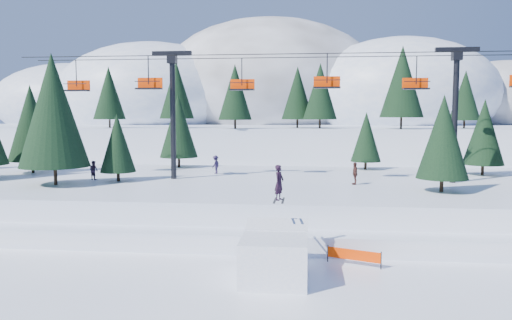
# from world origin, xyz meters

# --- Properties ---
(ground) EXTENTS (160.00, 160.00, 0.00)m
(ground) POSITION_xyz_m (0.00, 0.00, 0.00)
(ground) COLOR white
(ground) RESTS_ON ground
(mid_shelf) EXTENTS (70.00, 22.00, 2.50)m
(mid_shelf) POSITION_xyz_m (0.00, 18.00, 1.25)
(mid_shelf) COLOR white
(mid_shelf) RESTS_ON ground
(berm) EXTENTS (70.00, 6.00, 1.10)m
(berm) POSITION_xyz_m (0.00, 8.00, 0.55)
(berm) COLOR white
(berm) RESTS_ON ground
(mountain_ridge) EXTENTS (119.00, 60.96, 26.46)m
(mountain_ridge) POSITION_xyz_m (-5.09, 73.37, 9.64)
(mountain_ridge) COLOR white
(mountain_ridge) RESTS_ON ground
(jump_kicker) EXTENTS (3.06, 4.31, 5.25)m
(jump_kicker) POSITION_xyz_m (0.42, 1.41, 1.16)
(jump_kicker) COLOR white
(jump_kicker) RESTS_ON ground
(chairlift) EXTENTS (46.00, 3.21, 10.28)m
(chairlift) POSITION_xyz_m (1.41, 18.05, 9.32)
(chairlift) COLOR black
(chairlift) RESTS_ON mid_shelf
(conifer_stand) EXTENTS (61.94, 17.62, 9.73)m
(conifer_stand) POSITION_xyz_m (-0.53, 18.47, 6.92)
(conifer_stand) COLOR black
(conifer_stand) RESTS_ON mid_shelf
(distant_skiers) EXTENTS (29.04, 6.85, 1.69)m
(distant_skiers) POSITION_xyz_m (-1.06, 19.48, 3.31)
(distant_skiers) COLOR #2D2243
(distant_skiers) RESTS_ON mid_shelf
(banner_near) EXTENTS (2.67, 1.08, 0.90)m
(banner_near) POSITION_xyz_m (4.31, 3.91, 0.54)
(banner_near) COLOR black
(banner_near) RESTS_ON ground
(banner_far) EXTENTS (2.80, 0.62, 0.90)m
(banner_far) POSITION_xyz_m (11.14, 5.54, 0.54)
(banner_far) COLOR black
(banner_far) RESTS_ON ground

